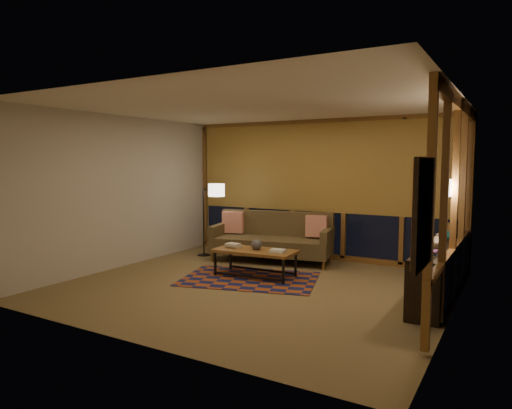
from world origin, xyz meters
The scene contains 21 objects.
floor centered at (0.00, 0.00, 0.00)m, with size 5.50×5.00×0.01m, color olive.
ceiling centered at (0.00, 0.00, 2.70)m, with size 5.50×5.00×0.01m, color beige.
walls centered at (0.00, 0.00, 1.35)m, with size 5.51×5.01×2.70m.
window_wall_back centered at (0.00, 2.43, 1.35)m, with size 5.30×0.16×2.60m, color olive, non-canonical shape.
window_wall_right centered at (2.68, 0.60, 1.35)m, with size 0.16×3.70×2.60m, color olive, non-canonical shape.
wall_art centered at (2.71, -1.85, 1.45)m, with size 0.06×0.74×0.94m, color red, non-canonical shape.
wall_sconce centered at (2.62, 0.45, 1.55)m, with size 0.12×0.18×0.22m, color white, non-canonical shape.
sofa centered at (-0.61, 1.68, 0.46)m, with size 2.23×0.90×0.91m, color brown, non-canonical shape.
pillow_left centered at (-1.48, 1.68, 0.67)m, with size 0.42×0.14×0.42m, color red, non-canonical shape.
pillow_right centered at (0.17, 2.00, 0.65)m, with size 0.40×0.13×0.40m, color red, non-canonical shape.
area_rug centered at (-0.29, 0.33, 0.01)m, with size 2.12×1.41×0.01m, color brown.
coffee_table centered at (-0.30, 0.54, 0.22)m, with size 1.34×0.61×0.45m, color olive, non-canonical shape.
book_stack_a centered at (-0.73, 0.54, 0.48)m, with size 0.27×0.21×0.08m, color silver, non-canonical shape.
book_stack_b centered at (0.11, 0.55, 0.47)m, with size 0.26×0.21×0.05m, color silver, non-canonical shape.
ceramic_pot centered at (-0.29, 0.55, 0.54)m, with size 0.18×0.18×0.18m, color #262627.
floor_lamp centered at (-2.06, 1.50, 0.73)m, with size 0.49×0.32×1.47m, color black, non-canonical shape.
bookshelf centered at (2.49, 1.00, 0.36)m, with size 0.40×2.92×0.73m, color black, non-canonical shape.
basket centered at (2.47, 1.99, 0.82)m, with size 0.23×0.23×0.17m, color #A86B32.
teal_bowl centered at (2.49, 1.25, 0.81)m, with size 0.16×0.16×0.16m, color #1B7D7D.
vase centered at (2.49, 0.53, 0.83)m, with size 0.20×0.20×0.20m, color tan.
shelf_book_stack centered at (2.49, 0.00, 0.77)m, with size 0.18×0.26×0.07m, color silver, non-canonical shape.
Camera 1 is at (3.41, -5.83, 1.88)m, focal length 32.00 mm.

